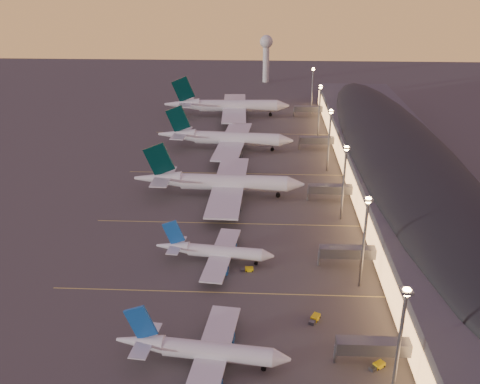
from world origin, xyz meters
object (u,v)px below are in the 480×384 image
object	(u,v)px
baggage_tug_d	(315,319)
airliner_wide_mid	(225,138)
airliner_wide_near	(219,182)
airliner_narrow_north	(215,252)
baggage_tug_c	(248,269)
airliner_wide_far	(227,106)
airliner_narrow_south	(202,350)
baggage_tug_b	(377,366)
radar_tower	(266,51)

from	to	relation	value
baggage_tug_d	airliner_wide_mid	bearing A→B (deg)	40.32
airliner_wide_near	baggage_tug_d	size ratio (longest dim) A/B	14.81
airliner_narrow_north	airliner_wide_mid	size ratio (longest dim) A/B	0.55
baggage_tug_c	airliner_wide_far	bearing A→B (deg)	91.28
airliner_narrow_south	airliner_wide_far	distance (m)	199.58
airliner_wide_mid	airliner_wide_far	world-z (taller)	airliner_wide_far
baggage_tug_c	baggage_tug_b	bearing A→B (deg)	-56.94
baggage_tug_b	baggage_tug_c	bearing A→B (deg)	92.13
airliner_wide_far	radar_tower	size ratio (longest dim) A/B	2.13
airliner_narrow_south	airliner_wide_near	xyz separation A→B (m)	(-3.96, 89.58, 1.64)
radar_tower	baggage_tug_c	size ratio (longest dim) A/B	9.16
airliner_wide_mid	radar_tower	world-z (taller)	radar_tower
airliner_wide_near	airliner_wide_mid	distance (m)	52.85
airliner_wide_mid	baggage_tug_d	xyz separation A→B (m)	(30.71, -126.23, -4.59)
radar_tower	airliner_wide_mid	bearing A→B (deg)	-96.81
baggage_tug_d	baggage_tug_c	bearing A→B (deg)	64.56
airliner_narrow_north	airliner_wide_mid	xyz separation A→B (m)	(-4.30, 99.81, 1.96)
baggage_tug_b	airliner_wide_mid	bearing A→B (deg)	71.12
airliner_wide_near	radar_tower	size ratio (longest dim) A/B	1.92
baggage_tug_c	airliner_narrow_south	bearing A→B (deg)	-107.07
airliner_narrow_south	baggage_tug_c	world-z (taller)	airliner_narrow_south
airliner_wide_near	baggage_tug_b	size ratio (longest dim) A/B	16.60
airliner_wide_far	radar_tower	world-z (taller)	radar_tower
radar_tower	baggage_tug_d	xyz separation A→B (m)	(12.87, -275.70, -21.34)
airliner_wide_far	radar_tower	bearing A→B (deg)	74.63
airliner_wide_near	baggage_tug_c	bearing A→B (deg)	-75.20
airliner_wide_near	baggage_tug_c	distance (m)	53.39
airliner_wide_near	airliner_wide_far	bearing A→B (deg)	93.93
airliner_narrow_south	airliner_wide_far	size ratio (longest dim) A/B	0.55
airliner_narrow_south	airliner_wide_mid	size ratio (longest dim) A/B	0.61
airliner_wide_mid	baggage_tug_b	xyz separation A→B (m)	(42.74, -141.86, -4.64)
radar_tower	baggage_tug_d	world-z (taller)	radar_tower
airliner_narrow_south	airliner_wide_far	xyz separation A→B (m)	(-8.66, 199.38, 2.20)
baggage_tug_d	airliner_wide_far	bearing A→B (deg)	37.10
radar_tower	baggage_tug_b	distance (m)	293.18
airliner_narrow_south	airliner_narrow_north	xyz separation A→B (m)	(-1.27, 42.60, -0.33)
airliner_wide_near	baggage_tug_c	size ratio (longest dim) A/B	17.58
radar_tower	airliner_wide_near	bearing A→B (deg)	-94.59
airliner_wide_near	radar_tower	world-z (taller)	radar_tower
baggage_tug_d	airliner_wide_near	bearing A→B (deg)	48.28
baggage_tug_c	baggage_tug_d	world-z (taller)	baggage_tug_d
baggage_tug_c	radar_tower	bearing A→B (deg)	84.39
airliner_narrow_north	airliner_wide_near	distance (m)	47.11
airliner_wide_far	baggage_tug_c	size ratio (longest dim) A/B	19.50
airliner_wide_mid	baggage_tug_d	world-z (taller)	airliner_wide_mid
airliner_narrow_north	radar_tower	size ratio (longest dim) A/B	1.06
baggage_tug_c	airliner_wide_near	bearing A→B (deg)	98.60
radar_tower	baggage_tug_d	size ratio (longest dim) A/B	7.71
airliner_narrow_south	baggage_tug_b	size ratio (longest dim) A/B	10.11
airliner_wide_far	baggage_tug_b	bearing A→B (deg)	-79.63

